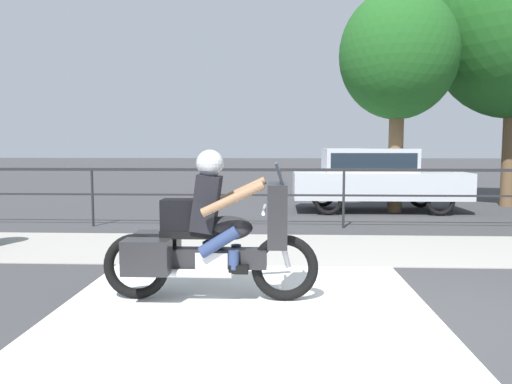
{
  "coord_description": "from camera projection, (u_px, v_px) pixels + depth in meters",
  "views": [
    {
      "loc": [
        -1.31,
        -4.51,
        1.66
      ],
      "look_at": [
        -1.57,
        1.33,
        1.11
      ],
      "focal_mm": 35.0,
      "sensor_mm": 36.0,
      "label": 1
    }
  ],
  "objects": [
    {
      "name": "parked_car",
      "position": [
        374.0,
        175.0,
        12.51
      ],
      "size": [
        4.23,
        1.75,
        1.58
      ],
      "rotation": [
        0.0,
        0.0,
        -0.02
      ],
      "color": "#B7BCC4",
      "rests_on": "ground"
    },
    {
      "name": "fence_railing",
      "position": [
        344.0,
        181.0,
        9.92
      ],
      "size": [
        36.0,
        0.05,
        1.2
      ],
      "color": "#232326",
      "rests_on": "ground"
    },
    {
      "name": "crosswalk_band",
      "position": [
        239.0,
        330.0,
        4.46
      ],
      "size": [
        3.79,
        6.0,
        0.01
      ],
      "primitive_type": "cube",
      "color": "silver",
      "rests_on": "ground"
    },
    {
      "name": "ground_plane",
      "position": [
        420.0,
        326.0,
        4.59
      ],
      "size": [
        120.0,
        120.0,
        0.0
      ],
      "primitive_type": "plane",
      "color": "#38383A"
    },
    {
      "name": "tree_behind_car",
      "position": [
        398.0,
        56.0,
        12.06
      ],
      "size": [
        2.84,
        2.84,
        5.41
      ],
      "color": "brown",
      "rests_on": "ground"
    },
    {
      "name": "sidewalk_band",
      "position": [
        360.0,
        249.0,
        7.97
      ],
      "size": [
        44.0,
        2.4,
        0.01
      ],
      "primitive_type": "cube",
      "color": "#99968E",
      "rests_on": "ground"
    },
    {
      "name": "motorcycle",
      "position": [
        210.0,
        235.0,
        5.3
      ],
      "size": [
        2.31,
        0.76,
        1.61
      ],
      "rotation": [
        0.0,
        0.0,
        0.0
      ],
      "color": "black",
      "rests_on": "ground"
    }
  ]
}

